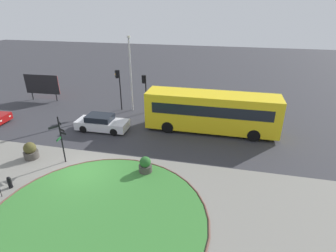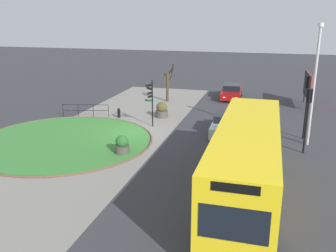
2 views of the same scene
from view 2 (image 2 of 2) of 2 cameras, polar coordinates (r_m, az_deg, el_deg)
ground at (r=25.21m, az=-5.55°, el=-1.09°), size 120.00×120.00×0.00m
sidewalk_paving at (r=25.86m, az=-9.14°, el=-0.75°), size 32.00×8.53×0.02m
grass_island at (r=24.41m, az=-15.87°, el=-2.16°), size 11.05×11.05×0.10m
grass_kerb_ring at (r=24.41m, az=-15.87°, el=-2.15°), size 11.36×11.36×0.11m
signpost_directional at (r=26.09m, az=-2.61°, el=4.07°), size 0.93×0.61×3.39m
bollard_foreground at (r=29.02m, az=-7.64°, el=2.04°), size 0.24×0.24×0.77m
railing_grass_edge at (r=29.57m, az=-12.69°, el=2.58°), size 0.89×3.54×1.03m
bus_yellow at (r=16.04m, az=12.12°, el=-5.31°), size 10.91×2.62×3.30m
car_near_lane at (r=36.20m, az=9.85°, el=5.27°), size 4.55×2.07×1.35m
car_far_lane at (r=25.14m, az=9.07°, el=0.27°), size 4.45×1.86×1.37m
traffic_light_near at (r=22.28m, az=21.01°, el=2.85°), size 0.48×0.31×3.77m
traffic_light_far at (r=24.91m, az=20.84°, el=4.77°), size 0.49×0.29×4.10m
lamppost_tall at (r=23.52m, az=21.80°, el=6.41°), size 0.32×0.32×7.33m
billboard_left at (r=34.51m, az=20.88°, el=5.86°), size 4.07×0.32×2.92m
planter_near_signpost at (r=21.31m, az=-7.16°, el=-3.05°), size 0.85×0.85×1.15m
planter_kerbside at (r=28.87m, az=-1.00°, el=2.44°), size 0.99×0.99×1.23m
street_tree_bare at (r=34.12m, az=-0.01°, el=6.60°), size 1.08×1.10×3.59m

